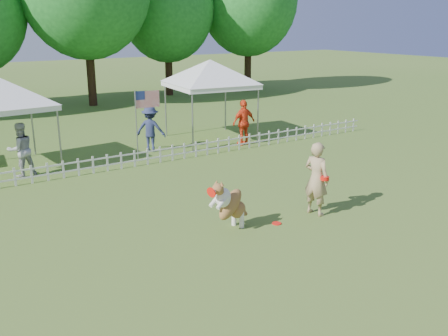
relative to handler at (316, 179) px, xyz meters
The scene contains 13 objects.
ground 2.22m from the handler, behind, with size 120.00×120.00×0.00m, color #3C651F.
picket_fence 7.15m from the handler, 106.21° to the left, with size 22.00×0.08×0.60m, color white, non-canonical shape.
handler is the anchor object (origin of this frame).
dog 2.52m from the handler, behind, with size 1.31×0.44×1.36m, color brown, non-canonical shape.
frisbee_on_turf 1.61m from the handler, behind, with size 0.24×0.24×0.02m, color red.
canopy_tent_left 10.86m from the handler, 123.88° to the left, with size 3.02×3.02×3.12m, color white, non-canonical shape.
canopy_tent_right 9.37m from the handler, 75.90° to the left, with size 3.24×3.24×3.35m, color white, non-canonical shape.
flag_pole 7.78m from the handler, 103.34° to the left, with size 1.00×0.10×2.60m, color gray, non-canonical shape.
spectator_a 9.76m from the handler, 126.36° to the left, with size 0.87×0.68×1.80m, color #A5A5AB.
spectator_b 8.58m from the handler, 95.38° to the left, with size 1.17×0.67×1.80m, color #242C4D.
spectator_c 7.99m from the handler, 68.71° to the left, with size 1.10×0.46×1.88m, color red.
tree_right 23.79m from the handler, 72.57° to the left, with size 6.20×6.20×10.40m, color #1C6522, non-canonical shape.
tree_far_right 25.43m from the handler, 58.62° to the left, with size 7.00×7.00×11.40m, color #1C6522, non-canonical shape.
Camera 1 is at (-6.83, -8.98, 4.95)m, focal length 40.00 mm.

